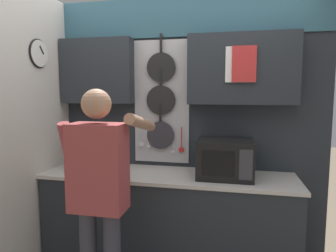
% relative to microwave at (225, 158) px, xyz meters
% --- Properties ---
extents(base_cabinet_counter, '(2.22, 0.59, 0.90)m').
position_rel_microwave_xyz_m(base_cabinet_counter, '(-0.50, -0.01, -0.61)').
color(base_cabinet_counter, '#23282D').
rests_on(base_cabinet_counter, ground_plane).
extents(back_wall_unit, '(2.79, 0.23, 2.49)m').
position_rel_microwave_xyz_m(back_wall_unit, '(-0.49, 0.25, 0.44)').
color(back_wall_unit, '#23282D').
rests_on(back_wall_unit, ground_plane).
extents(side_wall, '(0.07, 1.60, 2.49)m').
position_rel_microwave_xyz_m(side_wall, '(-1.63, -0.43, 0.20)').
color(side_wall, silver).
rests_on(side_wall, ground_plane).
extents(microwave, '(0.46, 0.40, 0.32)m').
position_rel_microwave_xyz_m(microwave, '(0.00, 0.00, 0.00)').
color(microwave, black).
rests_on(microwave, base_cabinet_counter).
extents(knife_block, '(0.13, 0.16, 0.24)m').
position_rel_microwave_xyz_m(knife_block, '(-1.36, 0.00, -0.07)').
color(knife_block, brown).
rests_on(knife_block, base_cabinet_counter).
extents(utensil_crock, '(0.11, 0.11, 0.33)m').
position_rel_microwave_xyz_m(utensil_crock, '(-1.12, -0.00, -0.08)').
color(utensil_crock, white).
rests_on(utensil_crock, base_cabinet_counter).
extents(person, '(0.54, 0.64, 1.64)m').
position_rel_microwave_xyz_m(person, '(-0.84, -0.67, -0.08)').
color(person, '#383842').
rests_on(person, ground_plane).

